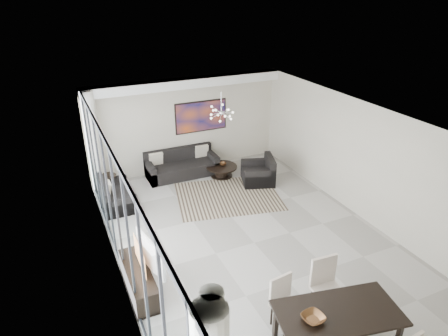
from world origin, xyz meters
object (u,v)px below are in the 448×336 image
television (145,255)px  dining_table (338,316)px  sofa_main (182,167)px  tv_console (139,280)px  coffee_table (222,170)px

television → dining_table: (2.37, -2.63, -0.08)m
television → dining_table: size_ratio=0.52×
sofa_main → dining_table: 7.18m
sofa_main → television: bearing=-116.5°
sofa_main → dining_table: size_ratio=1.03×
tv_console → dining_table: bearing=-46.6°
coffee_table → dining_table: bearing=-98.4°
coffee_table → tv_console: size_ratio=0.61×
coffee_table → tv_console: tv_console is taller
tv_console → television: 0.58m
dining_table → sofa_main: bearing=90.8°
television → dining_table: 3.54m
sofa_main → dining_table: bearing=-89.2°
coffee_table → television: 5.20m
dining_table → tv_console: bearing=133.4°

